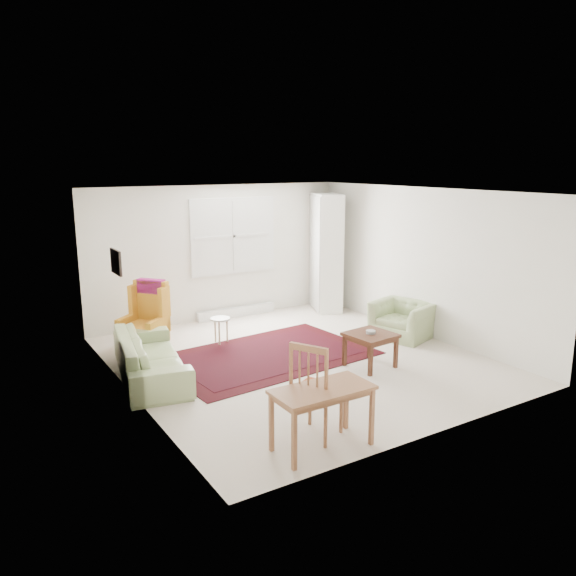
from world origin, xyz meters
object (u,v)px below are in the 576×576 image
stool (221,330)px  desk_chair (318,388)px  armchair (403,316)px  desk (322,418)px  sofa (150,348)px  coffee_table (370,350)px  wingback_chair (143,316)px  cabinet (326,253)px

stool → desk_chair: desk_chair is taller
armchair → desk_chair: size_ratio=0.86×
stool → desk: (-0.59, -3.70, 0.11)m
sofa → coffee_table: 3.10m
sofa → stool: sofa is taller
wingback_chair → coffee_table: 3.57m
coffee_table → cabinet: size_ratio=0.27×
desk_chair → sofa: bearing=-7.5°
desk → wingback_chair: bearing=97.9°
armchair → coffee_table: bearing=-77.5°
armchair → coffee_table: armchair is taller
stool → cabinet: size_ratio=0.19×
desk_chair → wingback_chair: bearing=-18.1°
sofa → desk: 2.97m
sofa → wingback_chair: bearing=-3.3°
desk → armchair: bearing=35.4°
cabinet → wingback_chair: bearing=-151.3°
sofa → stool: size_ratio=4.77×
armchair → desk: (-3.33, -2.37, -0.03)m
coffee_table → desk: bearing=-141.3°
coffee_table → stool: (-1.37, 2.13, -0.04)m
armchair → wingback_chair: size_ratio=0.87×
cabinet → desk: size_ratio=2.20×
stool → desk_chair: 3.51m
coffee_table → stool: coffee_table is taller
desk → desk_chair: (0.11, 0.24, 0.22)m
sofa → stool: bearing=-49.1°
sofa → wingback_chair: wingback_chair is taller
coffee_table → wingback_chair: bearing=135.2°
wingback_chair → cabinet: cabinet is taller
coffee_table → cabinet: cabinet is taller
armchair → desk_chair: bearing=-74.3°
wingback_chair → desk_chair: 3.90m
coffee_table → cabinet: bearing=65.5°
sofa → cabinet: size_ratio=0.89×
armchair → stool: 3.06m
coffee_table → desk_chair: size_ratio=0.57×
sofa → cabinet: (4.20, 1.75, 0.73)m
stool → desk_chair: size_ratio=0.40×
desk → desk_chair: size_ratio=0.96×
stool → cabinet: (2.75, 0.89, 0.93)m
coffee_table → desk_chair: desk_chair is taller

